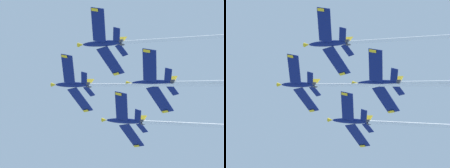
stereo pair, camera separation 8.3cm
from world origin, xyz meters
The scene contains 4 objects.
jet_lead centered at (17.83, 12.73, 103.49)m, with size 27.12×48.39×26.40m.
jet_left_wing centered at (11.29, -3.86, 97.87)m, with size 27.28×48.94×26.26m.
jet_right_wing centered at (33.62, 7.41, 98.03)m, with size 23.58×40.28×22.35m.
jet_slot centered at (25.01, -5.30, 94.52)m, with size 23.97×42.39×22.72m.
Camera 2 is at (-26.89, -26.53, 1.50)m, focal length 69.21 mm.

